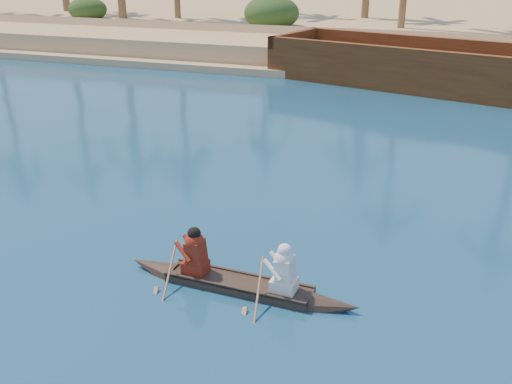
% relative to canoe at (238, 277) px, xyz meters
% --- Properties ---
extents(sandy_embankment, '(150.00, 51.00, 1.50)m').
position_rel_canoe_xyz_m(sandy_embankment, '(2.57, 43.19, 0.30)').
color(sandy_embankment, tan).
rests_on(sandy_embankment, ground).
extents(shrub_cluster, '(100.00, 6.00, 2.40)m').
position_rel_canoe_xyz_m(shrub_cluster, '(2.57, 27.80, 0.97)').
color(shrub_cluster, '#233C16').
rests_on(shrub_cluster, ground).
extents(canoe, '(4.41, 0.72, 1.21)m').
position_rel_canoe_xyz_m(canoe, '(0.00, 0.00, 0.00)').
color(canoe, '#2F241A').
rests_on(canoe, ground).
extents(barge_mid, '(14.32, 7.81, 2.27)m').
position_rel_canoe_xyz_m(barge_mid, '(1.34, 19.04, 0.56)').
color(barge_mid, '#5E3614').
rests_on(barge_mid, ground).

